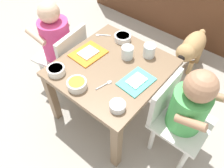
{
  "coord_description": "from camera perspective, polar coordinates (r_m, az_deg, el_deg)",
  "views": [
    {
      "loc": [
        0.57,
        -0.68,
        1.28
      ],
      "look_at": [
        0.0,
        0.0,
        0.27
      ],
      "focal_mm": 35.85,
      "sensor_mm": 36.0,
      "label": 1
    }
  ],
  "objects": [
    {
      "name": "ground_plane",
      "position": [
        1.56,
        0.0,
        -6.67
      ],
      "size": [
        7.0,
        7.0,
        0.0
      ],
      "primitive_type": "plane",
      "color": "#9E998E"
    },
    {
      "name": "dining_table",
      "position": [
        1.29,
        0.0,
        2.32
      ],
      "size": [
        0.56,
        0.6,
        0.42
      ],
      "color": "#7A6047",
      "rests_on": "ground"
    },
    {
      "name": "seated_child_left",
      "position": [
        1.5,
        -13.85,
        10.93
      ],
      "size": [
        0.31,
        0.31,
        0.65
      ],
      "color": "silver",
      "rests_on": "ground"
    },
    {
      "name": "seated_child_right",
      "position": [
        1.15,
        18.59,
        -5.52
      ],
      "size": [
        0.28,
        0.28,
        0.64
      ],
      "color": "silver",
      "rests_on": "ground"
    },
    {
      "name": "dog",
      "position": [
        1.8,
        19.65,
        8.72
      ],
      "size": [
        0.17,
        0.42,
        0.32
      ],
      "color": "tan",
      "rests_on": "ground"
    },
    {
      "name": "food_tray_left",
      "position": [
        1.32,
        -6.08,
        7.78
      ],
      "size": [
        0.16,
        0.2,
        0.02
      ],
      "color": "orange",
      "rests_on": "dining_table"
    },
    {
      "name": "food_tray_right",
      "position": [
        1.16,
        6.25,
        0.68
      ],
      "size": [
        0.15,
        0.19,
        0.02
      ],
      "color": "#4CC6BC",
      "rests_on": "dining_table"
    },
    {
      "name": "water_cup_left",
      "position": [
        1.28,
        3.93,
        7.89
      ],
      "size": [
        0.07,
        0.07,
        0.07
      ],
      "color": "white",
      "rests_on": "dining_table"
    },
    {
      "name": "water_cup_right",
      "position": [
        1.3,
        9.42,
        8.21
      ],
      "size": [
        0.07,
        0.07,
        0.07
      ],
      "color": "white",
      "rests_on": "dining_table"
    },
    {
      "name": "cereal_bowl_right_side",
      "position": [
        1.13,
        -8.92,
        -0.06
      ],
      "size": [
        0.1,
        0.1,
        0.04
      ],
      "color": "silver",
      "rests_on": "dining_table"
    },
    {
      "name": "cereal_bowl_left_side",
      "position": [
        1.04,
        1.41,
        -5.63
      ],
      "size": [
        0.08,
        0.08,
        0.04
      ],
      "color": "white",
      "rests_on": "dining_table"
    },
    {
      "name": "veggie_bowl_near",
      "position": [
        1.41,
        2.73,
        11.77
      ],
      "size": [
        0.1,
        0.1,
        0.04
      ],
      "color": "white",
      "rests_on": "dining_table"
    },
    {
      "name": "veggie_bowl_far",
      "position": [
        1.22,
        -14.06,
        3.43
      ],
      "size": [
        0.09,
        0.09,
        0.04
      ],
      "color": "white",
      "rests_on": "dining_table"
    },
    {
      "name": "spoon_by_left_tray",
      "position": [
        1.14,
        -1.67,
        -0.06
      ],
      "size": [
        0.04,
        0.1,
        0.01
      ],
      "color": "silver",
      "rests_on": "dining_table"
    },
    {
      "name": "spoon_by_right_tray",
      "position": [
        1.45,
        -2.69,
        12.36
      ],
      "size": [
        0.09,
        0.07,
        0.01
      ],
      "color": "silver",
      "rests_on": "dining_table"
    }
  ]
}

